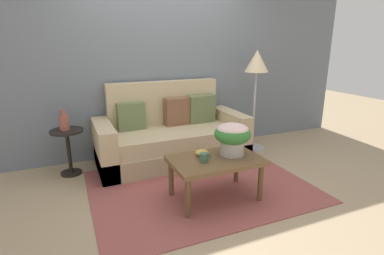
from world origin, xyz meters
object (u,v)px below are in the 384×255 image
object	(u,v)px
couch	(171,137)
coffee_table	(215,164)
table_vase	(64,122)
potted_plant	(232,135)
side_table	(68,144)
coffee_mug	(204,158)
snack_bowl	(202,153)
floor_lamp	(256,70)

from	to	relation	value
couch	coffee_table	distance (m)	1.21
table_vase	potted_plant	bearing A→B (deg)	-37.27
couch	side_table	size ratio (longest dim) A/B	3.48
couch	coffee_mug	distance (m)	1.26
couch	side_table	distance (m)	1.33
snack_bowl	table_vase	size ratio (longest dim) A/B	0.56
potted_plant	snack_bowl	size ratio (longest dim) A/B	2.70
side_table	coffee_mug	world-z (taller)	side_table
side_table	table_vase	size ratio (longest dim) A/B	2.28
couch	floor_lamp	bearing A→B (deg)	-2.63
table_vase	couch	bearing A→B (deg)	-1.77
snack_bowl	coffee_table	bearing A→B (deg)	-49.30
potted_plant	coffee_mug	bearing A→B (deg)	-169.46
couch	side_table	xyz separation A→B (m)	(-1.32, 0.05, 0.07)
potted_plant	coffee_mug	xyz separation A→B (m)	(-0.36, -0.07, -0.17)
floor_lamp	potted_plant	distance (m)	1.62
floor_lamp	table_vase	xyz separation A→B (m)	(-2.64, 0.10, -0.52)
coffee_table	table_vase	world-z (taller)	table_vase
side_table	potted_plant	world-z (taller)	potted_plant
snack_bowl	coffee_mug	bearing A→B (deg)	-108.12
floor_lamp	table_vase	distance (m)	2.70
coffee_table	snack_bowl	bearing A→B (deg)	130.70
side_table	table_vase	world-z (taller)	table_vase
coffee_table	side_table	size ratio (longest dim) A/B	1.60
couch	snack_bowl	world-z (taller)	couch
side_table	snack_bowl	xyz separation A→B (m)	(1.28, -1.14, 0.09)
couch	table_vase	bearing A→B (deg)	178.23
side_table	snack_bowl	bearing A→B (deg)	-41.70
coffee_mug	table_vase	world-z (taller)	table_vase
floor_lamp	table_vase	size ratio (longest dim) A/B	5.89
couch	table_vase	distance (m)	1.39
potted_plant	coffee_mug	world-z (taller)	potted_plant
couch	coffee_table	xyz separation A→B (m)	(0.05, -1.21, 0.06)
side_table	table_vase	xyz separation A→B (m)	(-0.02, -0.01, 0.28)
floor_lamp	potted_plant	world-z (taller)	floor_lamp
side_table	floor_lamp	bearing A→B (deg)	-2.34
coffee_table	snack_bowl	xyz separation A→B (m)	(-0.10, 0.12, 0.10)
coffee_table	table_vase	bearing A→B (deg)	138.14
side_table	snack_bowl	world-z (taller)	side_table
coffee_table	coffee_mug	xyz separation A→B (m)	(-0.15, -0.04, 0.11)
snack_bowl	potted_plant	bearing A→B (deg)	-15.68
coffee_mug	snack_bowl	bearing A→B (deg)	71.88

